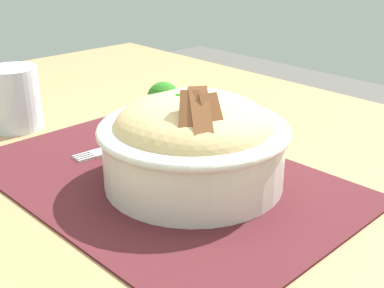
{
  "coord_description": "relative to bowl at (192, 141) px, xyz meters",
  "views": [
    {
      "loc": [
        -0.47,
        0.38,
        1.01
      ],
      "look_at": [
        -0.07,
        0.0,
        0.78
      ],
      "focal_mm": 48.26,
      "sensor_mm": 36.0,
      "label": 1
    }
  ],
  "objects": [
    {
      "name": "fork",
      "position": [
        0.14,
        0.01,
        -0.05
      ],
      "size": [
        0.03,
        0.13,
        0.0
      ],
      "color": "silver",
      "rests_on": "placemat"
    },
    {
      "name": "bowl",
      "position": [
        0.0,
        0.0,
        0.0
      ],
      "size": [
        0.26,
        0.26,
        0.13
      ],
      "color": "silver",
      "rests_on": "placemat"
    },
    {
      "name": "drinking_glass",
      "position": [
        0.32,
        0.06,
        -0.02
      ],
      "size": [
        0.08,
        0.08,
        0.09
      ],
      "color": "silver",
      "rests_on": "table"
    },
    {
      "name": "placemat",
      "position": [
        0.04,
        0.02,
        -0.06
      ],
      "size": [
        0.46,
        0.32,
        0.0
      ],
      "primitive_type": "cube",
      "rotation": [
        0.0,
        0.0,
        0.02
      ],
      "color": "#47191E",
      "rests_on": "table"
    },
    {
      "name": "table",
      "position": [
        0.07,
        -0.0,
        -0.12
      ],
      "size": [
        1.31,
        0.9,
        0.73
      ],
      "color": "#99754C",
      "rests_on": "ground_plane"
    }
  ]
}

